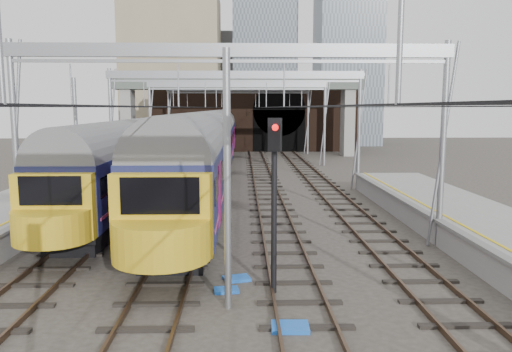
{
  "coord_description": "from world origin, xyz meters",
  "views": [
    {
      "loc": [
        0.4,
        -11.13,
        5.47
      ],
      "look_at": [
        1.02,
        11.23,
        2.4
      ],
      "focal_mm": 35.0,
      "sensor_mm": 36.0,
      "label": 1
    }
  ],
  "objects": [
    {
      "name": "ground",
      "position": [
        0.0,
        0.0,
        0.0
      ],
      "size": [
        160.0,
        160.0,
        0.0
      ],
      "primitive_type": "plane",
      "color": "#38332D",
      "rests_on": "ground"
    },
    {
      "name": "tracks",
      "position": [
        0.0,
        15.0,
        0.02
      ],
      "size": [
        14.4,
        80.0,
        0.22
      ],
      "color": "#4C3828",
      "rests_on": "ground"
    },
    {
      "name": "overhead_line",
      "position": [
        0.0,
        21.49,
        6.57
      ],
      "size": [
        16.8,
        80.0,
        8.0
      ],
      "color": "gray",
      "rests_on": "ground"
    },
    {
      "name": "retaining_wall",
      "position": [
        1.4,
        51.93,
        4.33
      ],
      "size": [
        28.0,
        2.75,
        9.0
      ],
      "color": "black",
      "rests_on": "ground"
    },
    {
      "name": "overbridge",
      "position": [
        0.0,
        46.0,
        7.27
      ],
      "size": [
        28.0,
        3.0,
        9.25
      ],
      "color": "gray",
      "rests_on": "ground"
    },
    {
      "name": "city_skyline",
      "position": [
        2.73,
        70.48,
        17.09
      ],
      "size": [
        37.5,
        27.5,
        60.0
      ],
      "color": "tan",
      "rests_on": "ground"
    },
    {
      "name": "train_main",
      "position": [
        -2.0,
        39.26,
        2.68
      ],
      "size": [
        3.12,
        71.97,
        5.25
      ],
      "color": "black",
      "rests_on": "ground"
    },
    {
      "name": "train_second",
      "position": [
        -6.0,
        29.8,
        2.49
      ],
      "size": [
        2.81,
        48.71,
        4.83
      ],
      "color": "black",
      "rests_on": "ground"
    },
    {
      "name": "signal_near_centre",
      "position": [
        1.32,
        3.04,
        3.24
      ],
      "size": [
        0.41,
        0.48,
        5.18
      ],
      "rotation": [
        0.0,
        0.0,
        -0.41
      ],
      "color": "black",
      "rests_on": "ground"
    },
    {
      "name": "equip_cover_a",
      "position": [
        -0.09,
        3.23,
        0.04
      ],
      "size": [
        0.79,
        0.6,
        0.09
      ],
      "primitive_type": "cube",
      "rotation": [
        0.0,
        0.0,
        0.12
      ],
      "color": "blue",
      "rests_on": "ground"
    },
    {
      "name": "equip_cover_b",
      "position": [
        0.21,
        4.23,
        0.05
      ],
      "size": [
        0.95,
        0.78,
        0.1
      ],
      "primitive_type": "cube",
      "rotation": [
        0.0,
        0.0,
        0.28
      ],
      "color": "blue",
      "rests_on": "ground"
    },
    {
      "name": "equip_cover_c",
      "position": [
        1.58,
        0.62,
        0.05
      ],
      "size": [
        0.95,
        0.69,
        0.11
      ],
      "primitive_type": "cube",
      "rotation": [
        0.0,
        0.0,
        -0.03
      ],
      "color": "blue",
      "rests_on": "ground"
    }
  ]
}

